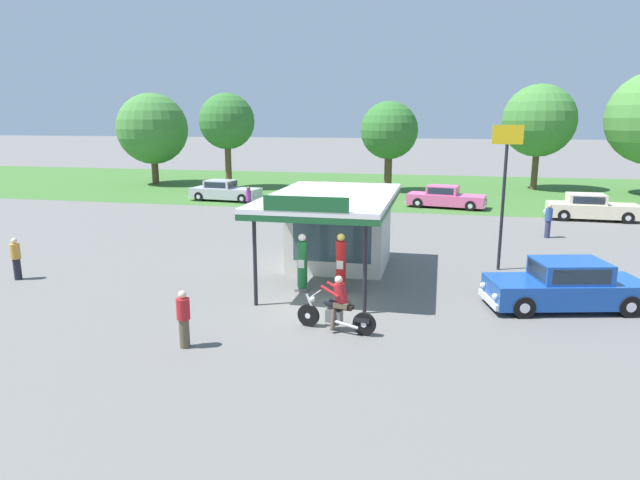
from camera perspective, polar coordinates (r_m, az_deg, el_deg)
ground_plane at (r=17.36m, az=-0.80°, el=-6.75°), size 300.00×300.00×0.00m
grass_verge_strip at (r=46.46m, az=7.75°, el=5.32°), size 120.00×24.00×0.01m
service_station_kiosk at (r=21.03m, az=1.88°, el=1.77°), size 4.32×7.57×3.54m
gas_pump_nearside at (r=18.52m, az=-1.86°, el=-2.60°), size 0.44×0.44×1.97m
gas_pump_offside at (r=18.24m, az=2.17°, el=-2.72°), size 0.44×0.44×2.05m
motorcycle_with_rider at (r=15.12m, az=1.79°, el=-7.09°), size 2.27×0.78×1.58m
featured_classic_sedan at (r=18.47m, az=24.14°, el=-4.44°), size 5.06×2.82×1.51m
parked_car_back_row_far_right at (r=37.17m, az=1.37°, el=4.69°), size 5.34×2.63×1.46m
parked_car_back_row_centre_left at (r=36.96m, az=12.89°, el=4.30°), size 5.33×2.58×1.44m
parked_car_second_row_spare at (r=39.76m, az=-9.86°, el=4.99°), size 5.24×2.26×1.45m
parked_car_back_row_centre_right at (r=35.28m, az=26.33°, el=2.98°), size 5.12×1.98×1.50m
bystander_admiring_sedan at (r=29.01m, az=22.63°, el=1.94°), size 0.34×0.34×1.68m
bystander_standing_back_lot at (r=22.66m, az=-29.02°, el=-1.64°), size 0.34×0.34×1.54m
bystander_chatting_near_pumps at (r=14.44m, az=-13.98°, el=-7.87°), size 0.34×0.34×1.52m
bystander_strolling_foreground at (r=33.16m, az=-7.41°, el=4.11°), size 0.34×0.34×1.78m
tree_oak_distant_spare at (r=48.44m, az=21.78°, el=11.42°), size 5.78×5.78×8.45m
tree_oak_centre at (r=51.10m, az=-17.00°, el=10.97°), size 6.12×6.12×7.91m
tree_oak_far_right at (r=46.68m, az=-9.65°, el=12.02°), size 4.56×4.56×7.79m
tree_oak_far_left at (r=44.27m, az=7.19°, el=11.19°), size 4.51×4.51×7.08m
roadside_pole_sign at (r=21.75m, az=18.65°, el=6.49°), size 1.10×0.12×5.50m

